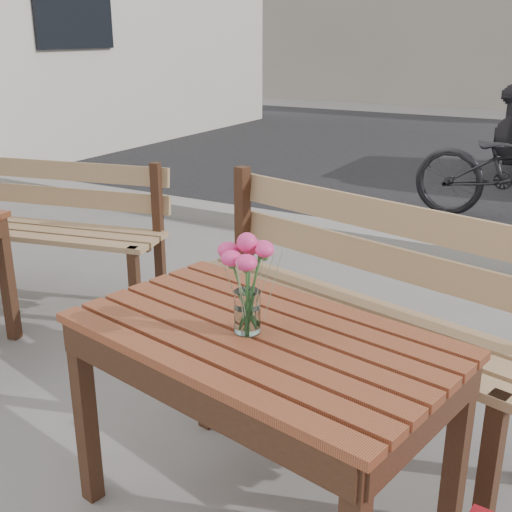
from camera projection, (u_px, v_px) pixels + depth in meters
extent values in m
cube|color=gray|center=(477.00, 255.00, 4.34)|extent=(30.00, 0.25, 0.12)
cube|color=#592C17|center=(260.00, 335.00, 1.84)|extent=(1.20, 0.84, 0.03)
cube|color=black|center=(85.00, 414.00, 2.06)|extent=(0.06, 0.06, 0.65)
cube|color=black|center=(206.00, 352.00, 2.45)|extent=(0.06, 0.06, 0.65)
cube|color=black|center=(456.00, 461.00, 1.83)|extent=(0.06, 0.06, 0.65)
cube|color=#9F7D52|center=(339.00, 314.00, 2.41)|extent=(1.57, 0.77, 0.03)
cube|color=#9F7D52|center=(377.00, 236.00, 2.48)|extent=(1.48, 0.40, 0.41)
cube|color=black|center=(186.00, 329.00, 2.82)|extent=(0.07, 0.07, 0.50)
cube|color=black|center=(488.00, 468.00, 1.92)|extent=(0.07, 0.07, 0.50)
cube|color=black|center=(241.00, 265.00, 2.99)|extent=(0.07, 0.07, 0.92)
cylinder|color=white|center=(247.00, 312.00, 1.81)|extent=(0.07, 0.07, 0.12)
cylinder|color=#316C32|center=(247.00, 291.00, 1.79)|extent=(0.04, 0.04, 0.25)
cube|color=black|center=(7.00, 279.00, 3.19)|extent=(0.06, 0.06, 0.64)
cube|color=#9F7D52|center=(44.00, 232.00, 3.58)|extent=(1.41, 0.65, 0.03)
cube|color=#9F7D52|center=(61.00, 184.00, 3.69)|extent=(1.33, 0.32, 0.37)
cube|color=black|center=(134.00, 288.00, 3.34)|extent=(0.06, 0.06, 0.45)
cube|color=black|center=(158.00, 237.00, 3.55)|extent=(0.06, 0.06, 0.82)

